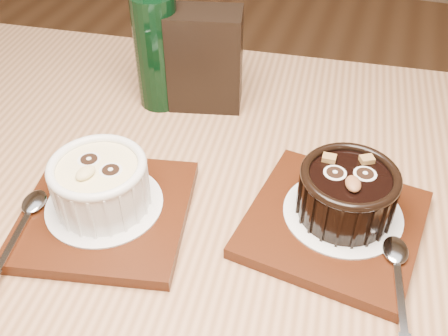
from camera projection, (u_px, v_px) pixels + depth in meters
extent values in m
cube|color=#946440|center=(194.00, 234.00, 0.60)|extent=(1.27, 0.91, 0.04)
cylinder|color=#946440|center=(8.00, 192.00, 1.19)|extent=(0.06, 0.06, 0.71)
cube|color=#441B0B|center=(106.00, 213.00, 0.58)|extent=(0.21, 0.21, 0.01)
cylinder|color=white|center=(105.00, 204.00, 0.58)|extent=(0.13, 0.13, 0.00)
cylinder|color=white|center=(101.00, 186.00, 0.57)|extent=(0.10, 0.10, 0.05)
cylinder|color=#F2DE94|center=(97.00, 169.00, 0.55)|extent=(0.09, 0.09, 0.00)
torus|color=white|center=(97.00, 166.00, 0.55)|extent=(0.11, 0.11, 0.01)
cylinder|color=black|center=(89.00, 159.00, 0.56)|extent=(0.02, 0.02, 0.00)
cylinder|color=black|center=(111.00, 170.00, 0.54)|extent=(0.02, 0.02, 0.00)
ellipsoid|color=#E6CC86|center=(85.00, 173.00, 0.54)|extent=(0.02, 0.03, 0.01)
cube|color=#441B0B|center=(333.00, 224.00, 0.57)|extent=(0.20, 0.20, 0.01)
cylinder|color=white|center=(343.00, 213.00, 0.57)|extent=(0.13, 0.13, 0.00)
cylinder|color=black|center=(346.00, 195.00, 0.56)|extent=(0.10, 0.10, 0.05)
cylinder|color=black|center=(350.00, 178.00, 0.54)|extent=(0.08, 0.08, 0.00)
torus|color=black|center=(351.00, 175.00, 0.54)|extent=(0.10, 0.10, 0.01)
cylinder|color=black|center=(335.00, 172.00, 0.54)|extent=(0.02, 0.02, 0.00)
cylinder|color=black|center=(365.00, 173.00, 0.54)|extent=(0.02, 0.02, 0.00)
ellipsoid|color=brown|center=(353.00, 184.00, 0.52)|extent=(0.02, 0.03, 0.01)
cube|color=brown|center=(329.00, 158.00, 0.55)|extent=(0.01, 0.01, 0.01)
cube|color=brown|center=(367.00, 159.00, 0.55)|extent=(0.02, 0.02, 0.01)
cube|color=black|center=(205.00, 60.00, 0.72)|extent=(0.11, 0.08, 0.14)
cylinder|color=black|center=(157.00, 52.00, 0.71)|extent=(0.06, 0.06, 0.16)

